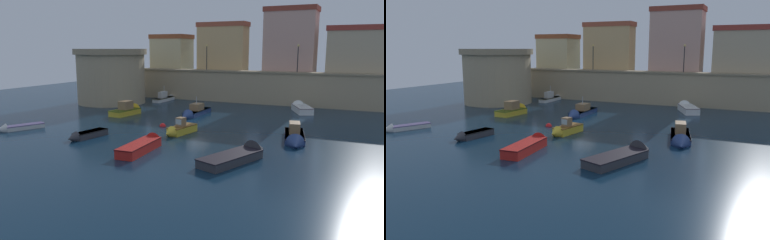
{
  "view_description": "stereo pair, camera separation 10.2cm",
  "coord_description": "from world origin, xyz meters",
  "views": [
    {
      "loc": [
        16.86,
        -36.53,
        7.88
      ],
      "look_at": [
        0.0,
        -1.27,
        0.52
      ],
      "focal_mm": 35.52,
      "sensor_mm": 36.0,
      "label": 1
    },
    {
      "loc": [
        16.95,
        -36.48,
        7.88
      ],
      "look_at": [
        0.0,
        -1.27,
        0.52
      ],
      "focal_mm": 35.52,
      "sensor_mm": 36.0,
      "label": 2
    }
  ],
  "objects": [
    {
      "name": "ground_plane",
      "position": [
        0.0,
        0.0,
        0.0
      ],
      "size": [
        97.23,
        97.23,
        0.0
      ],
      "primitive_type": "plane",
      "color": "#0C2338"
    },
    {
      "name": "moored_boat_4",
      "position": [
        -5.96,
        -10.9,
        0.31
      ],
      "size": [
        1.69,
        4.28,
        1.07
      ],
      "rotation": [
        0.0,
        0.0,
        -1.71
      ],
      "color": "#333338",
      "rests_on": "ground"
    },
    {
      "name": "moored_boat_1",
      "position": [
        11.13,
        -4.11,
        0.39
      ],
      "size": [
        2.93,
        6.69,
        1.97
      ],
      "rotation": [
        0.0,
        0.0,
        -1.36
      ],
      "color": "navy",
      "rests_on": "ground"
    },
    {
      "name": "moored_boat_0",
      "position": [
        -2.19,
        3.8,
        0.41
      ],
      "size": [
        1.6,
        6.67,
        2.68
      ],
      "rotation": [
        0.0,
        0.0,
        -1.56
      ],
      "color": "navy",
      "rests_on": "ground"
    },
    {
      "name": "moored_boat_5",
      "position": [
        0.82,
        -5.81,
        0.46
      ],
      "size": [
        1.86,
        4.32,
        1.77
      ],
      "rotation": [
        0.0,
        0.0,
        -1.73
      ],
      "color": "gold",
      "rests_on": "ground"
    },
    {
      "name": "moored_boat_9",
      "position": [
        -11.73,
        14.04,
        0.42
      ],
      "size": [
        1.4,
        5.8,
        2.67
      ],
      "rotation": [
        0.0,
        0.0,
        1.53
      ],
      "color": "white",
      "rests_on": "ground"
    },
    {
      "name": "fortress_tower",
      "position": [
        -17.7,
        8.43,
        3.98
      ],
      "size": [
        10.47,
        10.47,
        7.85
      ],
      "color": "tan",
      "rests_on": "ground"
    },
    {
      "name": "quay_lamp_1",
      "position": [
        7.22,
        17.36,
        7.16
      ],
      "size": [
        0.32,
        0.32,
        3.79
      ],
      "color": "black",
      "rests_on": "quay_wall"
    },
    {
      "name": "moored_boat_8",
      "position": [
        8.67,
        12.77,
        0.43
      ],
      "size": [
        3.91,
        6.28,
        1.64
      ],
      "rotation": [
        0.0,
        0.0,
        1.97
      ],
      "color": "white",
      "rests_on": "ground"
    },
    {
      "name": "quay_lamp_0",
      "position": [
        -6.41,
        17.36,
        7.19
      ],
      "size": [
        0.32,
        0.32,
        3.84
      ],
      "color": "black",
      "rests_on": "quay_wall"
    },
    {
      "name": "quay_wall",
      "position": [
        0.0,
        17.36,
        2.35
      ],
      "size": [
        37.94,
        2.61,
        4.68
      ],
      "color": "tan",
      "rests_on": "ground"
    },
    {
      "name": "moored_boat_3",
      "position": [
        0.87,
        -11.75,
        0.39
      ],
      "size": [
        1.97,
        6.27,
        1.4
      ],
      "rotation": [
        0.0,
        0.0,
        1.66
      ],
      "color": "red",
      "rests_on": "ground"
    },
    {
      "name": "mooring_buoy_0",
      "position": [
        -2.39,
        -3.28,
        0.0
      ],
      "size": [
        0.65,
        0.65,
        0.65
      ],
      "primitive_type": "sphere",
      "color": "red",
      "rests_on": "ground"
    },
    {
      "name": "moored_boat_2",
      "position": [
        -9.77,
        1.38,
        0.51
      ],
      "size": [
        2.25,
        5.12,
        2.19
      ],
      "rotation": [
        0.0,
        0.0,
        1.47
      ],
      "color": "gold",
      "rests_on": "ground"
    },
    {
      "name": "moored_boat_7",
      "position": [
        8.67,
        -11.12,
        0.34
      ],
      "size": [
        3.92,
        6.81,
        1.74
      ],
      "rotation": [
        0.0,
        0.0,
        1.23
      ],
      "color": "#333338",
      "rests_on": "ground"
    },
    {
      "name": "moored_boat_6",
      "position": [
        -14.4,
        -11.05,
        0.26
      ],
      "size": [
        2.82,
        4.58,
        1.07
      ],
      "rotation": [
        0.0,
        0.0,
        -1.98
      ],
      "color": "silver",
      "rests_on": "ground"
    },
    {
      "name": "old_town_backdrop",
      "position": [
        2.51,
        20.74,
        8.19
      ],
      "size": [
        36.26,
        5.48,
        9.36
      ],
      "color": "#CEBD89",
      "rests_on": "ground"
    }
  ]
}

